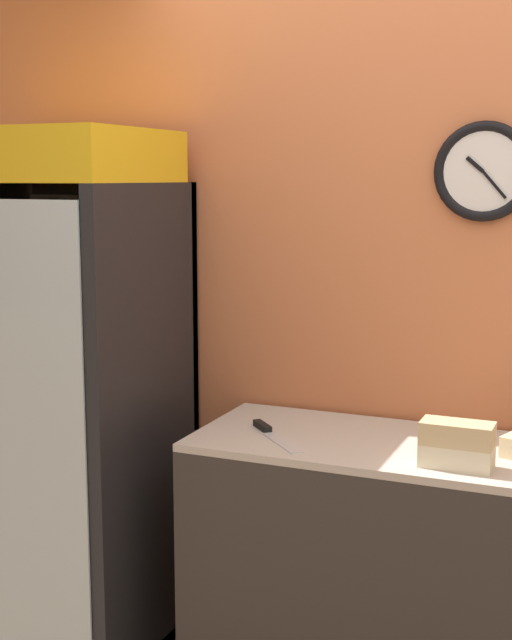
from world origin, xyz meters
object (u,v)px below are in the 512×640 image
Objects in this scene: beverage_cooler at (69,368)px; sandwich_stack_bottom at (456,456)px; chefs_knife at (270,433)px; sandwich_stack_middle at (457,433)px.

beverage_cooler reaches higher than sandwich_stack_bottom.
beverage_cooler is at bearing 174.20° from sandwich_stack_bottom.
beverage_cooler is at bearing 176.35° from chefs_knife.
beverage_cooler is 1.46m from sandwich_stack_bottom.
sandwich_stack_bottom is 0.07m from sandwich_stack_middle.
beverage_cooler reaches higher than sandwich_stack_middle.
beverage_cooler is 8.98× the size of sandwich_stack_bottom.
sandwich_stack_middle is at bearing 0.00° from sandwich_stack_bottom.
sandwich_stack_middle is (1.45, -0.15, -0.04)m from beverage_cooler.
beverage_cooler is 0.84m from chefs_knife.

